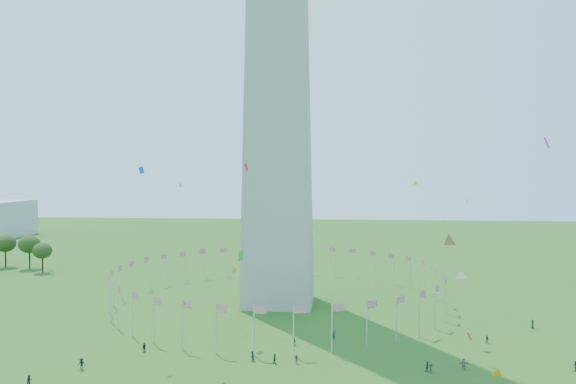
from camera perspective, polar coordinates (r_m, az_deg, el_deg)
The scene contains 4 objects.
ground at distance 93.93m, azimuth -4.44°, elevation -18.20°, with size 600.00×600.00×0.00m, color #235714.
flag_ring at distance 140.50m, azimuth -0.97°, elevation -9.46°, with size 80.24×80.24×9.00m.
crowd at distance 93.63m, azimuth 3.94°, elevation -17.70°, with size 99.37×62.03×1.93m.
kites_aloft at distance 110.47m, azimuth 4.73°, elevation -5.06°, with size 110.61×68.38×33.65m.
Camera 1 is at (14.93, -86.88, 32.42)m, focal length 35.00 mm.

